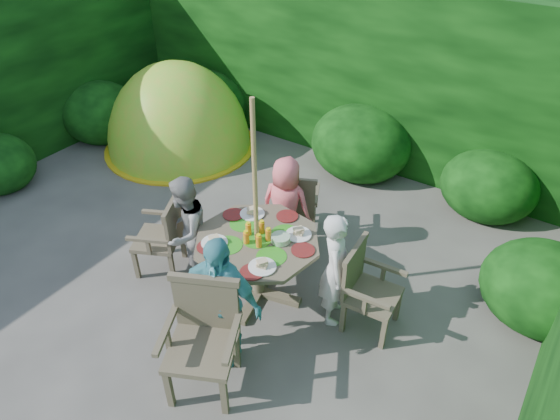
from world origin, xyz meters
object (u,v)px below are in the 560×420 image
Objects in this scene: garden_chair_back at (296,203)px; child_right at (336,269)px; dome_tent at (181,147)px; child_back at (286,207)px; child_front at (220,300)px; child_left at (186,231)px; garden_chair_front at (203,336)px; garden_chair_left at (163,235)px; patio_table at (258,248)px; garden_chair_right at (366,288)px; parasol_pole at (256,209)px.

child_right reaches higher than garden_chair_back.
child_back is at bearing -42.42° from dome_tent.
child_left is at bearing 139.55° from child_front.
child_right is (0.55, 1.25, 0.08)m from garden_chair_front.
dome_tent is at bearing 37.82° from child_right.
garden_chair_left is 1.56m from garden_chair_back.
patio_table is at bearing 75.70° from garden_chair_left.
patio_table is 3.55m from dome_tent.
garden_chair_front is at bearing 91.57° from child_back.
dome_tent reaches higher than garden_chair_left.
child_front reaches higher than child_right.
garden_chair_back is 1.92m from child_front.
child_left is at bearing 41.32° from garden_chair_back.
garden_chair_left is at bearing 98.41° from garden_chair_right.
child_front is at bearing -60.93° from dome_tent.
child_back is at bearing 63.03° from garden_chair_right.
garden_chair_back is 0.68× the size of child_left.
child_left is 3.05m from dome_tent.
garden_chair_back is 0.30× the size of dome_tent.
garden_chair_front is 0.82× the size of child_right.
parasol_pole is 1.28m from garden_chair_left.
parasol_pole is at bearing 99.18° from garden_chair_right.
parasol_pole is 0.94m from child_back.
child_right is 1.03× the size of child_back.
garden_chair_front is 1.37m from child_right.
dome_tent is (-1.84, 2.14, -0.46)m from garden_chair_left.
garden_chair_left is 0.73× the size of child_back.
child_back is (-0.18, 0.78, -0.03)m from patio_table.
garden_chair_left is 1.04× the size of garden_chair_back.
patio_table is 1.13× the size of child_front.
child_right is at bearing 40.29° from garden_chair_front.
child_front is at bearing 77.22° from garden_chair_back.
child_right is (0.78, 0.18, -0.01)m from patio_table.
garden_chair_back is 0.83× the size of garden_chair_front.
child_left reaches higher than garden_chair_right.
garden_chair_right is at bearing 86.88° from child_left.
child_front reaches higher than garden_chair_back.
garden_chair_front is at bearing -63.42° from dome_tent.
garden_chair_right is 1.04× the size of garden_chair_back.
child_right is 0.91× the size of child_front.
garden_chair_back is at bearing -90.78° from child_back.
child_right reaches higher than garden_chair_front.
garden_chair_right is 0.34m from child_right.
child_left is at bearing -64.32° from dome_tent.
parasol_pole is 0.91m from child_front.
patio_table is 1.75× the size of garden_chair_right.
child_right is at bearing 112.99° from garden_chair_back.
parasol_pole is at bearing 86.53° from child_left.
child_left is (-1.56, -0.36, 0.00)m from child_right.
child_back reaches higher than garden_chair_back.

